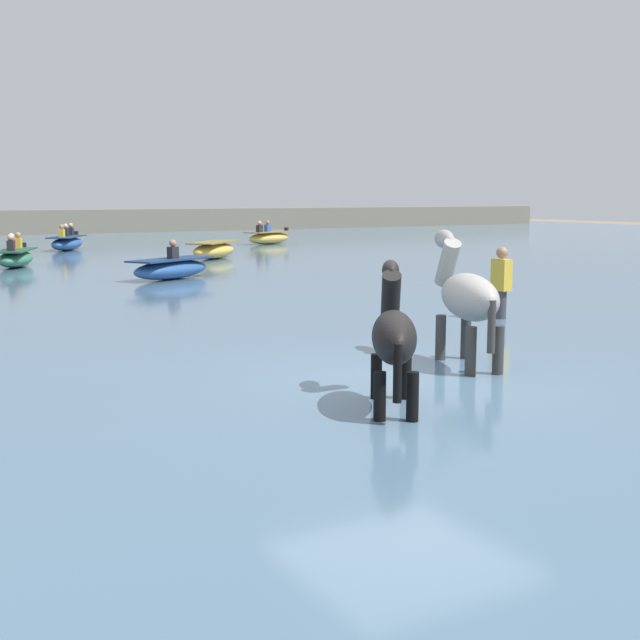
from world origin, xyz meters
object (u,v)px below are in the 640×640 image
(boat_mid_outer, at_px, (16,257))
(horse_lead_black, at_px, (394,340))
(boat_mid_channel, at_px, (171,269))
(person_wading_mid, at_px, (501,291))
(horse_trailing_grey, at_px, (467,300))
(boat_far_offshore, at_px, (67,243))
(boat_far_inshore, at_px, (269,237))
(boat_near_starboard, at_px, (214,250))

(boat_mid_outer, bearing_deg, horse_lead_black, -89.97)
(boat_mid_channel, relative_size, person_wading_mid, 1.64)
(horse_trailing_grey, height_order, boat_far_offshore, horse_trailing_grey)
(horse_lead_black, height_order, person_wading_mid, horse_lead_black)
(boat_mid_outer, height_order, boat_far_inshore, boat_far_inshore)
(horse_trailing_grey, bearing_deg, boat_mid_channel, 86.78)
(horse_trailing_grey, relative_size, boat_near_starboard, 0.81)
(boat_far_inshore, distance_m, boat_mid_channel, 15.80)
(horse_lead_black, height_order, boat_near_starboard, horse_lead_black)
(horse_lead_black, height_order, horse_trailing_grey, horse_trailing_grey)
(horse_lead_black, relative_size, boat_far_inshore, 0.67)
(boat_mid_outer, relative_size, boat_mid_channel, 0.99)
(boat_near_starboard, bearing_deg, boat_mid_outer, -178.24)
(boat_far_inshore, relative_size, boat_mid_channel, 1.01)
(horse_trailing_grey, relative_size, boat_mid_outer, 0.77)
(boat_far_offshore, bearing_deg, horse_trailing_grey, -92.73)
(horse_lead_black, distance_m, horse_trailing_grey, 2.40)
(boat_mid_outer, height_order, boat_near_starboard, boat_mid_outer)
(boat_mid_channel, bearing_deg, boat_far_inshore, 54.38)
(boat_mid_channel, xyz_separation_m, person_wading_mid, (2.47, -9.50, 0.21))
(horse_trailing_grey, distance_m, boat_mid_outer, 18.30)
(boat_far_inshore, relative_size, boat_near_starboard, 1.06)
(boat_far_offshore, relative_size, boat_mid_channel, 1.05)
(boat_mid_outer, xyz_separation_m, boat_mid_channel, (2.71, -5.79, -0.02))
(boat_far_offshore, relative_size, boat_near_starboard, 1.11)
(horse_trailing_grey, xyz_separation_m, person_wading_mid, (3.16, 2.89, -0.35))
(boat_far_offshore, bearing_deg, boat_mid_outer, -114.39)
(person_wading_mid, bearing_deg, boat_mid_channel, 104.55)
(horse_lead_black, xyz_separation_m, person_wading_mid, (5.17, 4.20, -0.21))
(boat_far_offshore, relative_size, boat_far_inshore, 1.04)
(boat_mid_outer, height_order, boat_far_offshore, boat_far_offshore)
(horse_trailing_grey, height_order, boat_near_starboard, horse_trailing_grey)
(boat_near_starboard, bearing_deg, boat_far_offshore, 114.78)
(person_wading_mid, bearing_deg, horse_lead_black, -140.90)
(boat_far_offshore, bearing_deg, person_wading_mid, -85.01)
(horse_lead_black, relative_size, boat_far_offshore, 0.64)
(boat_mid_outer, relative_size, boat_far_offshore, 0.94)
(boat_mid_channel, height_order, person_wading_mid, person_wading_mid)
(person_wading_mid, bearing_deg, boat_mid_outer, 108.71)
(boat_near_starboard, bearing_deg, boat_far_inshore, 51.24)
(horse_lead_black, height_order, boat_far_offshore, horse_lead_black)
(person_wading_mid, bearing_deg, boat_near_starboard, 85.45)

